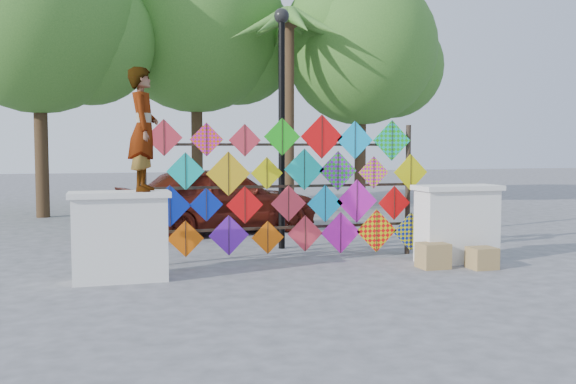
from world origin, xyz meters
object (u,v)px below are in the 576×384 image
object	(u,v)px
kite_rack	(294,189)
lamppost	(282,105)
sedan	(218,199)
vendor_woman	(143,129)

from	to	relation	value
kite_rack	lamppost	size ratio (longest dim) A/B	1.11
sedan	lamppost	bearing A→B (deg)	-177.89
kite_rack	vendor_woman	size ratio (longest dim) A/B	2.83
vendor_woman	lamppost	bearing A→B (deg)	-40.21
lamppost	sedan	bearing A→B (deg)	106.39
lamppost	vendor_woman	bearing A→B (deg)	-140.34
kite_rack	lamppost	xyz separation A→B (m)	(0.14, 1.27, 1.48)
vendor_woman	sedan	distance (m)	5.31
kite_rack	sedan	xyz separation A→B (m)	(-0.61, 3.83, -0.46)
sedan	lamppost	distance (m)	3.29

